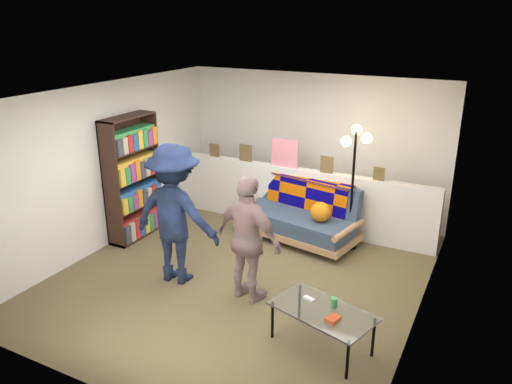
{
  "coord_description": "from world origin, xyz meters",
  "views": [
    {
      "loc": [
        2.86,
        -5.17,
        3.31
      ],
      "look_at": [
        0.0,
        0.4,
        1.05
      ],
      "focal_mm": 35.0,
      "sensor_mm": 36.0,
      "label": 1
    }
  ],
  "objects_px": {
    "futon_sofa": "(300,216)",
    "person_right": "(249,239)",
    "person_left": "(175,214)",
    "bookshelf": "(133,182)",
    "coffee_table": "(323,313)",
    "floor_lamp": "(354,163)"
  },
  "relations": [
    {
      "from": "person_right",
      "to": "bookshelf",
      "type": "bearing_deg",
      "value": -5.68
    },
    {
      "from": "floor_lamp",
      "to": "person_left",
      "type": "height_order",
      "value": "floor_lamp"
    },
    {
      "from": "futon_sofa",
      "to": "bookshelf",
      "type": "xyz_separation_m",
      "value": [
        -2.31,
        -1.07,
        0.51
      ]
    },
    {
      "from": "coffee_table",
      "to": "person_right",
      "type": "xyz_separation_m",
      "value": [
        -1.12,
        0.49,
        0.38
      ]
    },
    {
      "from": "bookshelf",
      "to": "person_left",
      "type": "bearing_deg",
      "value": -30.55
    },
    {
      "from": "futon_sofa",
      "to": "bookshelf",
      "type": "bearing_deg",
      "value": -155.09
    },
    {
      "from": "coffee_table",
      "to": "futon_sofa",
      "type": "bearing_deg",
      "value": 117.46
    },
    {
      "from": "bookshelf",
      "to": "person_right",
      "type": "bearing_deg",
      "value": -18.59
    },
    {
      "from": "person_left",
      "to": "futon_sofa",
      "type": "bearing_deg",
      "value": -119.65
    },
    {
      "from": "person_left",
      "to": "bookshelf",
      "type": "bearing_deg",
      "value": -33.86
    },
    {
      "from": "futon_sofa",
      "to": "floor_lamp",
      "type": "xyz_separation_m",
      "value": [
        0.77,
        0.08,
        0.93
      ]
    },
    {
      "from": "coffee_table",
      "to": "floor_lamp",
      "type": "distance_m",
      "value": 2.66
    },
    {
      "from": "person_right",
      "to": "floor_lamp",
      "type": "bearing_deg",
      "value": -95.52
    },
    {
      "from": "person_left",
      "to": "floor_lamp",
      "type": "bearing_deg",
      "value": -134.25
    },
    {
      "from": "floor_lamp",
      "to": "bookshelf",
      "type": "bearing_deg",
      "value": -159.49
    },
    {
      "from": "futon_sofa",
      "to": "person_left",
      "type": "height_order",
      "value": "person_left"
    },
    {
      "from": "coffee_table",
      "to": "person_left",
      "type": "relative_size",
      "value": 0.64
    },
    {
      "from": "bookshelf",
      "to": "floor_lamp",
      "type": "bearing_deg",
      "value": 20.51
    },
    {
      "from": "floor_lamp",
      "to": "person_left",
      "type": "relative_size",
      "value": 1.0
    },
    {
      "from": "futon_sofa",
      "to": "coffee_table",
      "type": "relative_size",
      "value": 1.68
    },
    {
      "from": "coffee_table",
      "to": "floor_lamp",
      "type": "height_order",
      "value": "floor_lamp"
    },
    {
      "from": "futon_sofa",
      "to": "person_right",
      "type": "relative_size",
      "value": 1.25
    }
  ]
}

